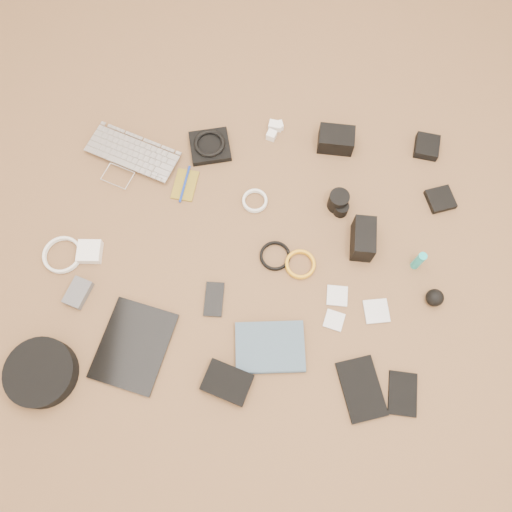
{
  "coord_description": "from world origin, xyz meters",
  "views": [
    {
      "loc": [
        0.07,
        -0.59,
        1.64
      ],
      "look_at": [
        0.04,
        -0.01,
        0.02
      ],
      "focal_mm": 35.0,
      "sensor_mm": 36.0,
      "label": 1
    }
  ],
  "objects_px": {
    "laptop": "(127,164)",
    "tablet": "(134,346)",
    "headphone_case": "(41,373)",
    "paperback": "(271,373)",
    "phone": "(214,299)",
    "dslr_camera": "(336,140)"
  },
  "relations": [
    {
      "from": "laptop",
      "to": "tablet",
      "type": "xyz_separation_m",
      "value": [
        0.11,
        -0.67,
        -0.01
      ]
    },
    {
      "from": "headphone_case",
      "to": "paperback",
      "type": "xyz_separation_m",
      "value": [
        0.73,
        0.03,
        -0.02
      ]
    },
    {
      "from": "headphone_case",
      "to": "paperback",
      "type": "height_order",
      "value": "headphone_case"
    },
    {
      "from": "phone",
      "to": "headphone_case",
      "type": "relative_size",
      "value": 0.54
    },
    {
      "from": "tablet",
      "to": "phone",
      "type": "distance_m",
      "value": 0.3
    },
    {
      "from": "dslr_camera",
      "to": "tablet",
      "type": "distance_m",
      "value": 1.03
    },
    {
      "from": "laptop",
      "to": "headphone_case",
      "type": "distance_m",
      "value": 0.79
    },
    {
      "from": "phone",
      "to": "paperback",
      "type": "relative_size",
      "value": 0.53
    },
    {
      "from": "dslr_camera",
      "to": "tablet",
      "type": "relative_size",
      "value": 0.47
    },
    {
      "from": "laptop",
      "to": "paperback",
      "type": "bearing_deg",
      "value": -31.39
    },
    {
      "from": "dslr_camera",
      "to": "phone",
      "type": "xyz_separation_m",
      "value": [
        -0.41,
        -0.62,
        -0.03
      ]
    },
    {
      "from": "laptop",
      "to": "dslr_camera",
      "type": "xyz_separation_m",
      "value": [
        0.77,
        0.12,
        0.02
      ]
    },
    {
      "from": "laptop",
      "to": "dslr_camera",
      "type": "height_order",
      "value": "dslr_camera"
    },
    {
      "from": "phone",
      "to": "dslr_camera",
      "type": "bearing_deg",
      "value": 57.62
    },
    {
      "from": "tablet",
      "to": "phone",
      "type": "relative_size",
      "value": 2.34
    },
    {
      "from": "laptop",
      "to": "dslr_camera",
      "type": "bearing_deg",
      "value": 30.33
    },
    {
      "from": "laptop",
      "to": "tablet",
      "type": "bearing_deg",
      "value": -59.33
    },
    {
      "from": "headphone_case",
      "to": "paperback",
      "type": "bearing_deg",
      "value": 2.38
    },
    {
      "from": "tablet",
      "to": "paperback",
      "type": "distance_m",
      "value": 0.46
    },
    {
      "from": "phone",
      "to": "paperback",
      "type": "bearing_deg",
      "value": -48.56
    },
    {
      "from": "phone",
      "to": "headphone_case",
      "type": "xyz_separation_m",
      "value": [
        -0.53,
        -0.27,
        0.03
      ]
    },
    {
      "from": "headphone_case",
      "to": "dslr_camera",
      "type": "bearing_deg",
      "value": 43.36
    }
  ]
}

